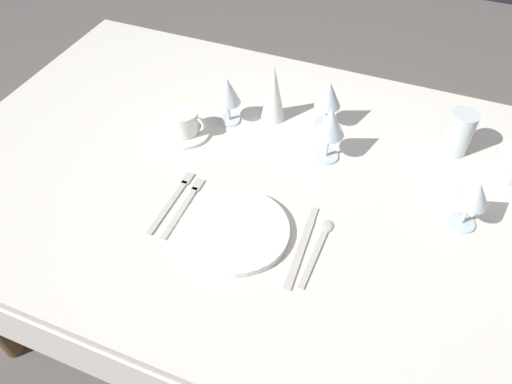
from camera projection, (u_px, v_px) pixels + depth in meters
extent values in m
plane|color=slate|center=(272.00, 317.00, 1.76)|extent=(6.00, 6.00, 0.00)
cube|color=silver|center=(279.00, 184.00, 1.23)|extent=(1.80, 1.10, 0.04)
cube|color=silver|center=(331.00, 100.00, 1.66)|extent=(1.80, 0.01, 0.18)
cylinder|color=brown|center=(133.00, 122.00, 1.99)|extent=(0.07, 0.07, 0.70)
cylinder|color=white|center=(237.00, 231.00, 1.09)|extent=(0.25, 0.25, 0.02)
cube|color=beige|center=(180.00, 212.00, 1.14)|extent=(0.02, 0.17, 0.00)
cube|color=beige|center=(198.00, 185.00, 1.20)|extent=(0.02, 0.04, 0.00)
cube|color=beige|center=(168.00, 207.00, 1.15)|extent=(0.01, 0.18, 0.00)
cube|color=beige|center=(187.00, 178.00, 1.22)|extent=(0.02, 0.04, 0.00)
cube|color=beige|center=(299.00, 253.00, 1.06)|extent=(0.03, 0.20, 0.00)
cube|color=beige|center=(312.00, 216.00, 1.13)|extent=(0.02, 0.06, 0.00)
cube|color=beige|center=(314.00, 258.00, 1.05)|extent=(0.02, 0.17, 0.00)
ellipsoid|color=beige|center=(327.00, 226.00, 1.11)|extent=(0.03, 0.04, 0.01)
cylinder|color=white|center=(503.00, 176.00, 1.22)|extent=(0.14, 0.14, 0.01)
cylinder|color=white|center=(509.00, 164.00, 1.19)|extent=(0.08, 0.08, 0.07)
cylinder|color=white|center=(185.00, 132.00, 1.34)|extent=(0.14, 0.14, 0.01)
cylinder|color=white|center=(184.00, 122.00, 1.31)|extent=(0.08, 0.08, 0.07)
torus|color=white|center=(197.00, 124.00, 1.30)|extent=(0.05, 0.01, 0.05)
cylinder|color=silver|center=(229.00, 120.00, 1.38)|extent=(0.06, 0.06, 0.01)
cylinder|color=silver|center=(229.00, 111.00, 1.35)|extent=(0.01, 0.01, 0.06)
cone|color=silver|center=(228.00, 91.00, 1.30)|extent=(0.07, 0.07, 0.08)
cylinder|color=silver|center=(461.00, 223.00, 1.12)|extent=(0.06, 0.06, 0.01)
cylinder|color=silver|center=(466.00, 213.00, 1.09)|extent=(0.01, 0.01, 0.07)
cone|color=silver|center=(476.00, 193.00, 1.04)|extent=(0.07, 0.07, 0.06)
cylinder|color=silver|center=(326.00, 156.00, 1.27)|extent=(0.07, 0.07, 0.01)
cylinder|color=silver|center=(327.00, 145.00, 1.24)|extent=(0.01, 0.01, 0.07)
cone|color=silver|center=(331.00, 122.00, 1.19)|extent=(0.08, 0.08, 0.08)
cylinder|color=silver|center=(325.00, 125.00, 1.36)|extent=(0.07, 0.07, 0.01)
cylinder|color=silver|center=(326.00, 115.00, 1.34)|extent=(0.01, 0.01, 0.07)
cone|color=silver|center=(329.00, 94.00, 1.28)|extent=(0.07, 0.07, 0.08)
cylinder|color=silver|center=(459.00, 133.00, 1.25)|extent=(0.07, 0.07, 0.12)
cylinder|color=#C68C1E|center=(455.00, 141.00, 1.27)|extent=(0.06, 0.06, 0.06)
cone|color=white|center=(274.00, 93.00, 1.33)|extent=(0.07, 0.07, 0.17)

